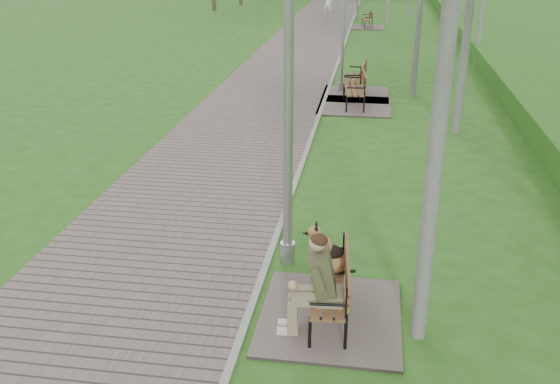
{
  "coord_description": "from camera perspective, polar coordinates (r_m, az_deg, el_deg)",
  "views": [
    {
      "loc": [
        1.43,
        -4.04,
        4.55
      ],
      "look_at": [
        0.16,
        4.18,
        1.09
      ],
      "focal_mm": 40.0,
      "sensor_mm": 36.0,
      "label": 1
    }
  ],
  "objects": [
    {
      "name": "bench_second",
      "position": [
        17.93,
        6.75,
        8.49
      ],
      "size": [
        2.03,
        2.25,
        1.24
      ],
      "color": "#6C5C58",
      "rests_on": "ground"
    },
    {
      "name": "bench_third",
      "position": [
        19.26,
        6.85,
        9.45
      ],
      "size": [
        1.99,
        2.21,
        1.22
      ],
      "color": "#6C5C58",
      "rests_on": "ground"
    },
    {
      "name": "bench_far",
      "position": [
        33.83,
        7.97,
        14.96
      ],
      "size": [
        1.67,
        1.85,
        1.02
      ],
      "color": "#6C5C58",
      "rests_on": "ground"
    },
    {
      "name": "pedestrian_near",
      "position": [
        38.01,
        4.42,
        16.87
      ],
      "size": [
        0.65,
        0.48,
        1.62
      ],
      "primitive_type": "imported",
      "rotation": [
        0.0,
        0.0,
        2.98
      ],
      "color": "white",
      "rests_on": "ground"
    },
    {
      "name": "bench_main",
      "position": [
        7.9,
        4.0,
        -8.88
      ],
      "size": [
        1.78,
        1.98,
        1.56
      ],
      "color": "#6C5C58",
      "rests_on": "ground"
    },
    {
      "name": "lamp_post_near",
      "position": [
        8.39,
        0.78,
        9.89
      ],
      "size": [
        0.22,
        0.22,
        5.8
      ],
      "color": "#979A9F",
      "rests_on": "ground"
    },
    {
      "name": "walkway",
      "position": [
        26.14,
        1.68,
        12.59
      ],
      "size": [
        3.5,
        67.0,
        0.04
      ],
      "primitive_type": "cube",
      "color": "#6C5C58",
      "rests_on": "ground"
    },
    {
      "name": "lamp_post_second",
      "position": [
        19.36,
        5.83,
        15.66
      ],
      "size": [
        0.19,
        0.19,
        4.82
      ],
      "color": "#979A9F",
      "rests_on": "ground"
    },
    {
      "name": "kerb",
      "position": [
        25.98,
        5.6,
        12.44
      ],
      "size": [
        0.1,
        67.0,
        0.05
      ],
      "primitive_type": "cube",
      "color": "#999993",
      "rests_on": "ground"
    }
  ]
}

